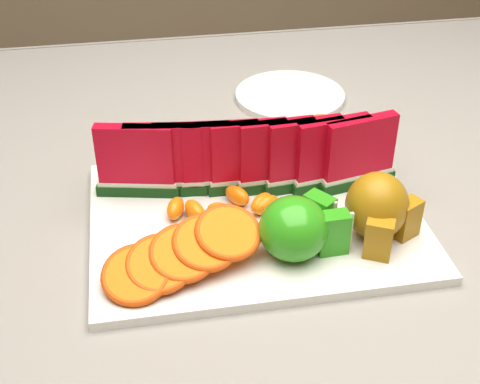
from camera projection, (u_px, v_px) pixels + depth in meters
The scene contains 10 objects.
table at pixel (219, 239), 0.96m from camera, with size 1.40×0.90×0.75m.
tablecloth at pixel (218, 204), 0.93m from camera, with size 1.53×1.03×0.20m.
platter at pixel (256, 219), 0.82m from camera, with size 0.40×0.30×0.01m.
apple_cluster at pixel (299, 228), 0.74m from camera, with size 0.12×0.10×0.07m.
pear_cluster at pixel (379, 209), 0.76m from camera, with size 0.09×0.10×0.08m.
side_plate at pixel (290, 96), 1.10m from camera, with size 0.21×0.21×0.01m.
watermelon_row at pixel (249, 159), 0.84m from camera, with size 0.39×0.07×0.10m.
orange_fan_front at pixel (183, 253), 0.72m from camera, with size 0.19×0.12×0.05m.
orange_fan_back at pixel (243, 149), 0.91m from camera, with size 0.34×0.12×0.05m.
tangerine_segments at pixel (226, 206), 0.81m from camera, with size 0.15×0.07×0.02m.
Camera 1 is at (-0.10, -0.75, 1.26)m, focal length 50.00 mm.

